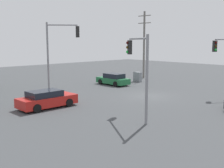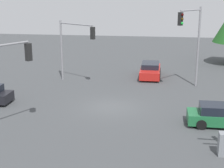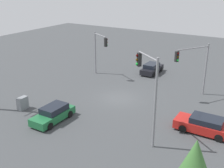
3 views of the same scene
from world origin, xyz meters
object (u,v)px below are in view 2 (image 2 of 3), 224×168
Objects in this scene: traffic_signal_cross at (74,41)px; traffic_signal_aux at (6,72)px; traffic_signal_main at (192,35)px; sedan_green at (221,116)px; sedan_red at (150,70)px.

traffic_signal_aux is at bearing -61.91° from traffic_signal_cross.
traffic_signal_main is 16.25m from traffic_signal_aux.
sedan_green is 0.76× the size of traffic_signal_cross.
traffic_signal_aux is at bearing 63.37° from sedan_red.
traffic_signal_main is at bearing -13.78° from traffic_signal_aux.
traffic_signal_aux is (-0.87, -12.25, -0.07)m from traffic_signal_cross.
sedan_red is (-4.88, 12.04, 0.02)m from sedan_green.
traffic_signal_aux is (-11.20, -11.74, -0.84)m from traffic_signal_main.
traffic_signal_cross is at bearing -54.42° from traffic_signal_main.
traffic_signal_main is at bearing 29.35° from traffic_signal_cross.
sedan_green is at bearing -45.43° from traffic_signal_aux.
sedan_green is 0.76× the size of traffic_signal_aux.
traffic_signal_cross is 1.00× the size of traffic_signal_aux.
traffic_signal_cross reaches higher than sedan_red.
traffic_signal_main is at bearing 134.28° from sedan_red.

